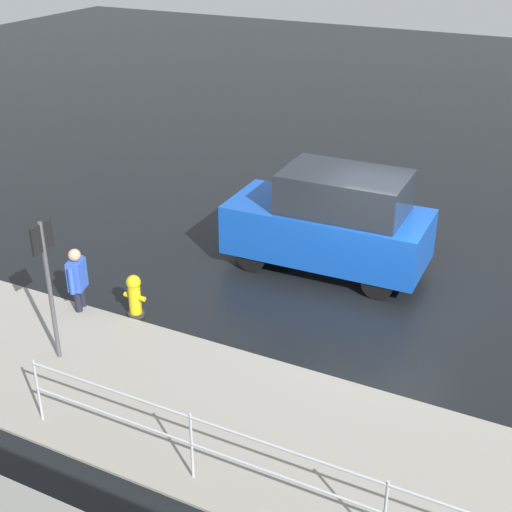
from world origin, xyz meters
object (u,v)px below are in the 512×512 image
object	(u,v)px
pedestrian	(77,277)
sign_post	(47,272)
moving_hatchback	(332,222)
fire_hydrant	(135,296)

from	to	relation	value
pedestrian	sign_post	distance (m)	1.75
moving_hatchback	fire_hydrant	xyz separation A→B (m)	(2.40, 3.23, -0.63)
fire_hydrant	pedestrian	xyz separation A→B (m)	(0.99, 0.30, 0.28)
pedestrian	sign_post	size ratio (longest dim) A/B	0.51
pedestrian	moving_hatchback	bearing A→B (deg)	-133.90
pedestrian	sign_post	xyz separation A→B (m)	(-0.66, 1.35, 0.90)
sign_post	fire_hydrant	bearing A→B (deg)	-101.25
moving_hatchback	sign_post	distance (m)	5.62
pedestrian	fire_hydrant	bearing A→B (deg)	-163.39
fire_hydrant	sign_post	xyz separation A→B (m)	(0.33, 1.65, 1.18)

